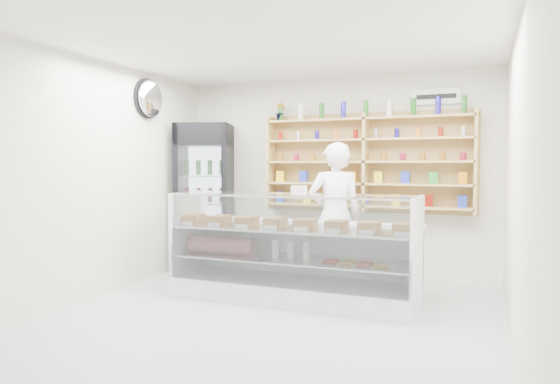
% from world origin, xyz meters
% --- Properties ---
extents(room, '(5.00, 5.00, 5.00)m').
position_xyz_m(room, '(0.00, 0.00, 1.40)').
color(room, '#9D9DA2').
rests_on(room, ground).
extents(display_counter, '(2.82, 0.84, 1.23)m').
position_xyz_m(display_counter, '(-0.01, 0.92, 0.34)').
color(display_counter, white).
rests_on(display_counter, floor).
extents(shop_worker, '(0.79, 0.66, 1.84)m').
position_xyz_m(shop_worker, '(0.27, 1.64, 0.92)').
color(shop_worker, silver).
rests_on(shop_worker, floor).
extents(drinks_cooler, '(0.98, 0.97, 2.16)m').
position_xyz_m(drinks_cooler, '(-1.85, 2.06, 1.08)').
color(drinks_cooler, black).
rests_on(drinks_cooler, floor).
extents(wall_shelving, '(2.84, 0.28, 1.33)m').
position_xyz_m(wall_shelving, '(0.50, 2.34, 1.59)').
color(wall_shelving, tan).
rests_on(wall_shelving, back_wall).
extents(potted_plant, '(0.17, 0.15, 0.26)m').
position_xyz_m(potted_plant, '(-0.75, 2.34, 2.32)').
color(potted_plant, '#1E6626').
rests_on(potted_plant, wall_shelving).
extents(security_mirror, '(0.15, 0.50, 0.50)m').
position_xyz_m(security_mirror, '(-2.17, 1.20, 2.45)').
color(security_mirror, silver).
rests_on(security_mirror, left_wall).
extents(wall_sign, '(0.62, 0.03, 0.20)m').
position_xyz_m(wall_sign, '(1.40, 2.47, 2.45)').
color(wall_sign, white).
rests_on(wall_sign, back_wall).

